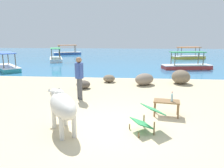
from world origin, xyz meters
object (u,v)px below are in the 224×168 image
(boat_teal, at_px, (7,66))
(boat_white, at_px, (56,58))
(person_standing, at_px, (79,75))
(boat_blue, at_px, (67,52))
(low_bench_table, at_px, (167,103))
(deck_chair_far, at_px, (147,117))
(cow, at_px, (62,105))
(bottle, at_px, (172,97))
(boat_yellow, at_px, (188,56))
(boat_red, at_px, (187,65))

(boat_teal, bearing_deg, boat_white, 124.30)
(person_standing, xyz_separation_m, boat_blue, (-6.87, 21.36, -0.70))
(low_bench_table, xyz_separation_m, deck_chair_far, (-0.66, -1.18, -0.01))
(person_standing, height_order, boat_white, person_standing)
(boat_white, bearing_deg, cow, -0.36)
(person_standing, bearing_deg, boat_blue, 75.70)
(bottle, xyz_separation_m, person_standing, (-3.17, 1.58, 0.36))
(boat_blue, bearing_deg, boat_yellow, 136.43)
(boat_red, relative_size, boat_blue, 1.01)
(low_bench_table, relative_size, boat_blue, 0.22)
(deck_chair_far, relative_size, boat_yellow, 0.24)
(person_standing, relative_size, boat_white, 0.42)
(cow, relative_size, bottle, 5.95)
(low_bench_table, distance_m, boat_white, 17.05)
(low_bench_table, height_order, boat_white, boat_white)
(low_bench_table, bearing_deg, boat_yellow, 83.58)
(boat_white, distance_m, boat_red, 12.53)
(deck_chair_far, bearing_deg, low_bench_table, -144.45)
(low_bench_table, distance_m, bottle, 0.25)
(boat_red, bearing_deg, deck_chair_far, 61.61)
(bottle, bearing_deg, boat_red, 74.13)
(boat_white, xyz_separation_m, boat_blue, (-1.26, 8.18, 0.00))
(cow, distance_m, bottle, 3.19)
(boat_teal, bearing_deg, boat_blue, 136.60)
(deck_chair_far, xyz_separation_m, boat_teal, (-9.45, 9.60, -0.13))
(low_bench_table, xyz_separation_m, boat_yellow, (5.18, 18.27, -0.14))
(boat_teal, bearing_deg, person_standing, 3.08)
(deck_chair_far, height_order, boat_red, boat_red)
(bottle, distance_m, boat_blue, 25.04)
(deck_chair_far, distance_m, boat_yellow, 20.31)
(boat_red, bearing_deg, low_bench_table, 63.00)
(boat_blue, bearing_deg, low_bench_table, 86.82)
(boat_white, height_order, boat_yellow, same)
(cow, distance_m, boat_red, 13.03)
(boat_red, bearing_deg, boat_teal, -2.35)
(low_bench_table, height_order, boat_teal, boat_teal)
(cow, distance_m, boat_yellow, 21.19)
(cow, bearing_deg, person_standing, -26.86)
(boat_yellow, distance_m, boat_teal, 18.18)
(boat_red, xyz_separation_m, boat_blue, (-12.98, 12.61, 0.00))
(bottle, xyz_separation_m, boat_yellow, (5.05, 18.33, -0.34))
(boat_red, bearing_deg, person_standing, 44.76)
(boat_red, bearing_deg, bottle, 63.78)
(boat_white, height_order, boat_teal, same)
(low_bench_table, xyz_separation_m, boat_teal, (-10.11, 8.42, -0.14))
(boat_white, height_order, boat_red, same)
(person_standing, height_order, boat_red, person_standing)
(cow, bearing_deg, boat_blue, -15.63)
(bottle, relative_size, boat_yellow, 0.08)
(boat_yellow, relative_size, boat_teal, 1.10)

